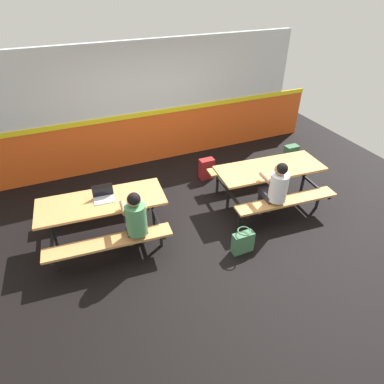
# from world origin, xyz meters

# --- Properties ---
(ground_plane) EXTENTS (10.00, 10.00, 0.02)m
(ground_plane) POSITION_xyz_m (0.00, 0.00, -0.01)
(ground_plane) COLOR black
(accent_backdrop) EXTENTS (8.00, 0.14, 2.60)m
(accent_backdrop) POSITION_xyz_m (0.00, 2.44, 1.25)
(accent_backdrop) COLOR #E55119
(accent_backdrop) RESTS_ON ground
(picnic_table_left) EXTENTS (2.01, 1.69, 0.74)m
(picnic_table_left) POSITION_xyz_m (-1.50, 0.20, 0.58)
(picnic_table_left) COLOR tan
(picnic_table_left) RESTS_ON ground
(picnic_table_right) EXTENTS (2.01, 1.69, 0.74)m
(picnic_table_right) POSITION_xyz_m (1.50, 0.03, 0.58)
(picnic_table_right) COLOR tan
(picnic_table_right) RESTS_ON ground
(student_nearer) EXTENTS (0.38, 0.53, 1.21)m
(student_nearer) POSITION_xyz_m (-1.11, -0.39, 0.71)
(student_nearer) COLOR #2D2D38
(student_nearer) RESTS_ON ground
(student_further) EXTENTS (0.38, 0.53, 1.21)m
(student_further) POSITION_xyz_m (1.25, -0.51, 0.71)
(student_further) COLOR #2D2D38
(student_further) RESTS_ON ground
(laptop_silver) EXTENTS (0.34, 0.24, 0.22)m
(laptop_silver) POSITION_xyz_m (-1.45, 0.23, 0.79)
(laptop_silver) COLOR silver
(laptop_silver) RESTS_ON picnic_table_left
(backpack_dark) EXTENTS (0.30, 0.22, 0.44)m
(backpack_dark) POSITION_xyz_m (0.81, 1.23, 0.22)
(backpack_dark) COLOR maroon
(backpack_dark) RESTS_ON ground
(tote_bag_bright) EXTENTS (0.34, 0.21, 0.43)m
(tote_bag_bright) POSITION_xyz_m (0.40, -0.98, 0.19)
(tote_bag_bright) COLOR #3F724C
(tote_bag_bright) RESTS_ON ground
(satchel_spare) EXTENTS (0.30, 0.22, 0.44)m
(satchel_spare) POSITION_xyz_m (2.82, 1.05, 0.22)
(satchel_spare) COLOR #3F724C
(satchel_spare) RESTS_ON ground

